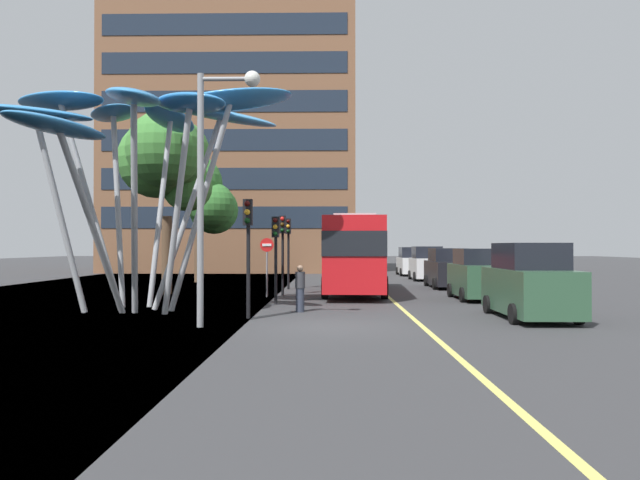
# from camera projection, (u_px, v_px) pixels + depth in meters

# --- Properties ---
(ground) EXTENTS (120.00, 240.00, 0.10)m
(ground) POSITION_uv_depth(u_px,v_px,m) (304.00, 328.00, 16.73)
(ground) COLOR #38383A
(red_bus) EXTENTS (3.12, 10.29, 3.70)m
(red_bus) POSITION_uv_depth(u_px,v_px,m) (355.00, 251.00, 28.21)
(red_bus) COLOR red
(red_bus) RESTS_ON ground
(leaf_sculpture) EXTENTS (10.63, 10.82, 7.93)m
(leaf_sculpture) POSITION_uv_depth(u_px,v_px,m) (144.00, 123.00, 20.49)
(leaf_sculpture) COLOR #9EA0A5
(leaf_sculpture) RESTS_ON ground
(traffic_light_kerb_near) EXTENTS (0.28, 0.42, 3.68)m
(traffic_light_kerb_near) POSITION_uv_depth(u_px,v_px,m) (248.00, 232.00, 18.45)
(traffic_light_kerb_near) COLOR black
(traffic_light_kerb_near) RESTS_ON ground
(traffic_light_kerb_far) EXTENTS (0.28, 0.42, 3.37)m
(traffic_light_kerb_far) POSITION_uv_depth(u_px,v_px,m) (276.00, 241.00, 23.13)
(traffic_light_kerb_far) COLOR black
(traffic_light_kerb_far) RESTS_ON ground
(traffic_light_island_mid) EXTENTS (0.28, 0.42, 3.61)m
(traffic_light_island_mid) POSITION_uv_depth(u_px,v_px,m) (283.00, 238.00, 27.06)
(traffic_light_island_mid) COLOR black
(traffic_light_island_mid) RESTS_ON ground
(traffic_light_opposite) EXTENTS (0.28, 0.42, 3.67)m
(traffic_light_opposite) POSITION_uv_depth(u_px,v_px,m) (288.00, 238.00, 31.12)
(traffic_light_opposite) COLOR black
(traffic_light_opposite) RESTS_ON ground
(car_parked_near) EXTENTS (2.03, 4.56, 2.33)m
(car_parked_near) POSITION_uv_depth(u_px,v_px,m) (530.00, 283.00, 18.51)
(car_parked_near) COLOR #2D5138
(car_parked_near) RESTS_ON ground
(car_parked_mid) EXTENTS (1.97, 3.99, 2.14)m
(car_parked_mid) POSITION_uv_depth(u_px,v_px,m) (478.00, 275.00, 25.06)
(car_parked_mid) COLOR #2D5138
(car_parked_mid) RESTS_ON ground
(car_parked_far) EXTENTS (2.07, 4.49, 2.13)m
(car_parked_far) POSITION_uv_depth(u_px,v_px,m) (448.00, 269.00, 32.20)
(car_parked_far) COLOR black
(car_parked_far) RESTS_ON ground
(car_side_street) EXTENTS (2.07, 3.88, 2.22)m
(car_side_street) POSITION_uv_depth(u_px,v_px,m) (427.00, 264.00, 39.33)
(car_side_street) COLOR silver
(car_side_street) RESTS_ON ground
(car_far_side) EXTENTS (2.07, 4.31, 2.17)m
(car_far_side) POSITION_uv_depth(u_px,v_px,m) (411.00, 262.00, 45.99)
(car_far_side) COLOR silver
(car_far_side) RESTS_ON ground
(street_lamp) EXTENTS (1.75, 0.44, 7.08)m
(street_lamp) POSITION_uv_depth(u_px,v_px,m) (215.00, 162.00, 16.57)
(street_lamp) COLOR gray
(street_lamp) RESTS_ON ground
(tree_pavement_near) EXTENTS (4.47, 5.14, 8.34)m
(tree_pavement_near) POSITION_uv_depth(u_px,v_px,m) (167.00, 159.00, 28.07)
(tree_pavement_near) COLOR brown
(tree_pavement_near) RESTS_ON ground
(tree_pavement_far) EXTENTS (4.38, 4.50, 7.94)m
(tree_pavement_far) POSITION_uv_depth(u_px,v_px,m) (204.00, 196.00, 37.55)
(tree_pavement_far) COLOR brown
(tree_pavement_far) RESTS_ON ground
(pedestrian) EXTENTS (0.34, 0.34, 1.59)m
(pedestrian) POSITION_uv_depth(u_px,v_px,m) (300.00, 289.00, 20.35)
(pedestrian) COLOR #2D3342
(pedestrian) RESTS_ON ground
(no_entry_sign) EXTENTS (0.60, 0.12, 2.59)m
(no_entry_sign) POSITION_uv_depth(u_px,v_px,m) (267.00, 258.00, 26.27)
(no_entry_sign) COLOR gray
(no_entry_sign) RESTS_ON ground
(backdrop_building) EXTENTS (21.42, 12.60, 25.30)m
(backdrop_building) POSITION_uv_depth(u_px,v_px,m) (236.00, 133.00, 55.15)
(backdrop_building) COLOR brown
(backdrop_building) RESTS_ON ground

